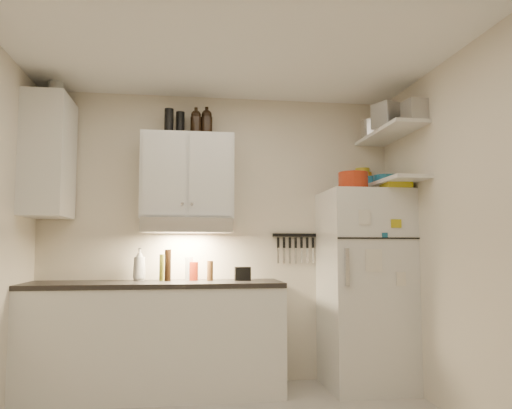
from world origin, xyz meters
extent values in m
cube|color=white|center=(0.00, 0.00, 2.61)|extent=(3.20, 3.00, 0.02)
cube|color=beige|center=(0.00, 1.51, 1.30)|extent=(3.20, 0.02, 2.60)
cube|color=beige|center=(1.61, 0.00, 1.30)|extent=(0.02, 3.00, 2.60)
cube|color=white|center=(-0.55, 1.20, 0.44)|extent=(2.10, 0.60, 0.88)
cube|color=black|center=(-0.55, 1.20, 0.90)|extent=(2.10, 0.62, 0.04)
cube|color=white|center=(-0.30, 1.33, 1.83)|extent=(0.80, 0.33, 0.75)
cube|color=white|center=(-1.44, 1.20, 1.95)|extent=(0.33, 0.55, 1.00)
cube|color=silver|center=(-0.30, 1.27, 1.39)|extent=(0.76, 0.46, 0.12)
cube|color=silver|center=(1.25, 1.16, 0.85)|extent=(0.70, 0.68, 1.70)
cube|color=white|center=(1.45, 1.02, 2.20)|extent=(0.30, 0.95, 0.03)
cube|color=white|center=(1.45, 1.02, 1.76)|extent=(0.30, 0.95, 0.03)
cube|color=black|center=(0.70, 1.49, 1.32)|extent=(0.42, 0.02, 0.03)
cylinder|color=#AB2D13|center=(1.11, 1.01, 1.77)|extent=(0.26, 0.26, 0.15)
cube|color=gold|center=(1.45, 0.92, 1.74)|extent=(0.23, 0.27, 0.09)
cylinder|color=silver|center=(1.36, 1.08, 1.75)|extent=(0.08, 0.08, 0.11)
cylinder|color=silver|center=(1.42, 1.32, 2.30)|extent=(0.27, 0.27, 0.17)
cube|color=#AAAAAD|center=(1.40, 0.92, 2.32)|extent=(0.27, 0.26, 0.22)
cube|color=#AAAAAD|center=(1.53, 0.67, 2.30)|extent=(0.19, 0.19, 0.18)
cylinder|color=#16577B|center=(1.40, 1.38, 1.82)|extent=(0.22, 0.22, 0.09)
cylinder|color=orange|center=(1.36, 1.46, 1.89)|extent=(0.17, 0.17, 0.05)
cylinder|color=gold|center=(1.36, 1.46, 1.94)|extent=(0.14, 0.14, 0.04)
cylinder|color=#16577B|center=(1.42, 1.04, 1.80)|extent=(0.25, 0.25, 0.06)
cylinder|color=black|center=(-0.37, 1.40, 2.31)|extent=(0.10, 0.10, 0.22)
cylinder|color=black|center=(-0.47, 1.34, 2.32)|extent=(0.09, 0.09, 0.23)
cylinder|color=silver|center=(-1.41, 1.25, 2.54)|extent=(0.16, 0.16, 0.17)
imported|color=white|center=(-0.70, 1.36, 1.08)|extent=(0.16, 0.16, 0.32)
cylinder|color=brown|center=(-0.10, 1.27, 1.00)|extent=(0.06, 0.06, 0.17)
cylinder|color=#606318|center=(-0.51, 1.34, 1.03)|extent=(0.05, 0.05, 0.23)
cylinder|color=black|center=(-0.46, 1.26, 1.05)|extent=(0.07, 0.07, 0.27)
cylinder|color=silver|center=(-0.28, 1.34, 1.02)|extent=(0.08, 0.08, 0.20)
cylinder|color=#AB2D13|center=(-0.24, 1.32, 1.00)|extent=(0.09, 0.09, 0.16)
cube|color=black|center=(0.18, 1.26, 0.98)|extent=(0.14, 0.10, 0.12)
camera|label=1|loc=(-0.32, -3.06, 1.20)|focal=35.00mm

